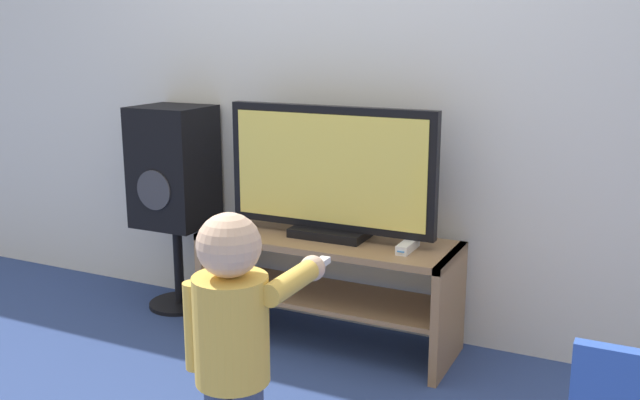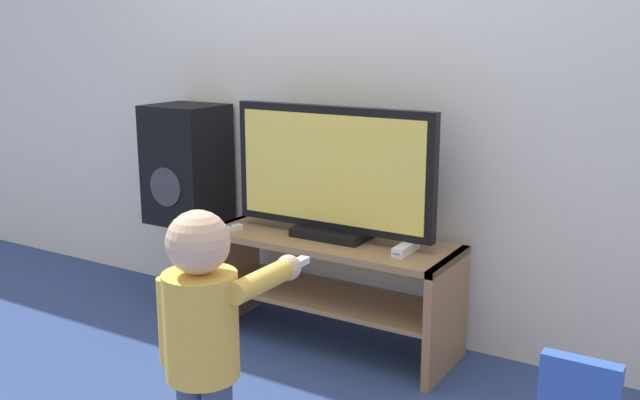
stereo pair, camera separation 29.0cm
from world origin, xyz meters
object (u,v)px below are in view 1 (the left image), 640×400
object	(u,v)px
remote_primary	(226,231)
child	(234,331)
game_console	(408,246)
television	(330,174)
speaker_tower	(174,172)

from	to	relation	value
remote_primary	child	world-z (taller)	child
game_console	remote_primary	xyz separation A→B (m)	(-0.85, -0.11, -0.01)
television	game_console	size ratio (longest dim) A/B	5.44
game_console	speaker_tower	size ratio (longest dim) A/B	0.17
remote_primary	child	size ratio (longest dim) A/B	0.15
remote_primary	child	xyz separation A→B (m)	(0.67, -0.97, 0.01)
remote_primary	speaker_tower	bearing A→B (deg)	154.11
remote_primary	speaker_tower	xyz separation A→B (m)	(-0.45, 0.22, 0.20)
television	remote_primary	world-z (taller)	television
television	remote_primary	size ratio (longest dim) A/B	7.36
game_console	child	bearing A→B (deg)	-99.59
television	child	xyz separation A→B (m)	(0.21, -1.13, -0.27)
remote_primary	speaker_tower	size ratio (longest dim) A/B	0.13
game_console	remote_primary	size ratio (longest dim) A/B	1.35
game_console	remote_primary	distance (m)	0.86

